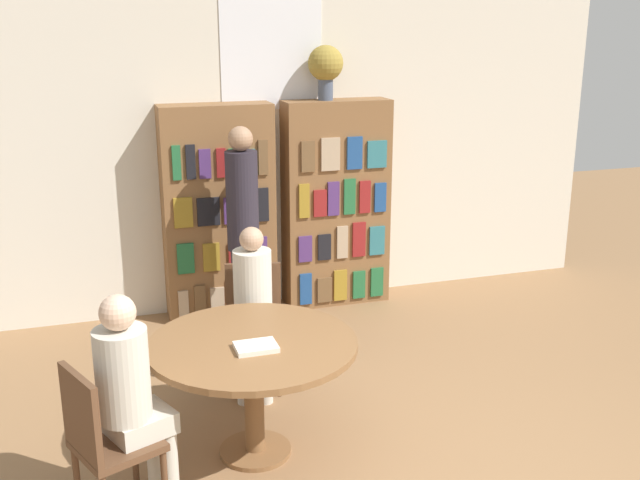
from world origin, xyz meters
TOP-DOWN VIEW (x-y plane):
  - wall_back at (0.00, 3.57)m, footprint 6.40×0.07m
  - bookshelf_left at (-0.54, 3.37)m, footprint 0.96×0.34m
  - bookshelf_right at (0.54, 3.37)m, footprint 0.96×0.34m
  - flower_vase at (0.44, 3.38)m, footprint 0.31×0.31m
  - reading_table at (-0.78, 1.05)m, footprint 1.25×1.25m
  - chair_near_camera at (-1.66, 0.67)m, footprint 0.52×0.52m
  - chair_left_side at (-0.56, 1.98)m, footprint 0.48×0.48m
  - seated_reader_left at (-0.60, 1.81)m, footprint 0.33×0.40m
  - seated_reader_right at (-1.50, 0.74)m, footprint 0.42×0.38m
  - librarian_standing at (-0.43, 2.87)m, footprint 0.26×0.53m
  - open_book_on_table at (-0.78, 0.93)m, footprint 0.24×0.18m

SIDE VIEW (x-z plane):
  - chair_near_camera at x=-1.66m, z-range 0.05..0.92m
  - chair_left_side at x=-0.56m, z-range 0.05..0.92m
  - reading_table at x=-0.78m, z-range 0.25..1.00m
  - seated_reader_left at x=-0.60m, z-range 0.08..1.29m
  - seated_reader_right at x=-1.50m, z-range 0.09..1.32m
  - open_book_on_table at x=-0.78m, z-range 0.74..0.77m
  - bookshelf_left at x=-0.54m, z-range 0.00..1.88m
  - bookshelf_right at x=0.54m, z-range 0.00..1.88m
  - librarian_standing at x=-0.43m, z-range 0.18..1.94m
  - wall_back at x=0.00m, z-range 0.01..3.01m
  - flower_vase at x=0.44m, z-range 1.94..2.41m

